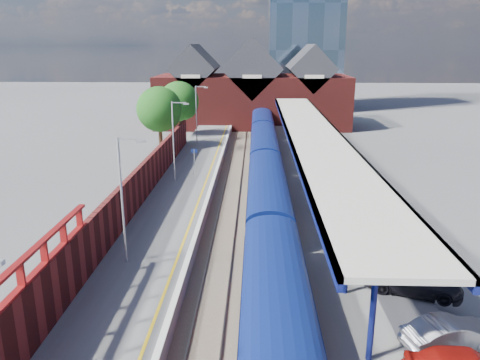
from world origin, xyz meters
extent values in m
plane|color=#5B5B5E|center=(0.00, 30.00, 0.00)|extent=(240.00, 240.00, 0.00)
cube|color=#473D33|center=(0.00, 20.00, 0.03)|extent=(6.00, 76.00, 0.06)
cube|color=slate|center=(-2.22, 20.00, 0.12)|extent=(0.07, 76.00, 0.14)
cube|color=slate|center=(-0.78, 20.00, 0.12)|extent=(0.07, 76.00, 0.14)
cube|color=slate|center=(0.78, 20.00, 0.12)|extent=(0.07, 76.00, 0.14)
cube|color=slate|center=(2.22, 20.00, 0.12)|extent=(0.07, 76.00, 0.14)
cube|color=#565659|center=(-5.50, 20.00, 0.50)|extent=(5.00, 76.00, 1.00)
cube|color=#565659|center=(6.00, 20.00, 0.50)|extent=(6.00, 76.00, 1.00)
cube|color=silver|center=(-3.15, 20.00, 1.02)|extent=(0.30, 76.00, 0.05)
cube|color=silver|center=(3.15, 20.00, 1.02)|extent=(0.30, 76.00, 0.05)
cube|color=yellow|center=(-3.75, 20.00, 1.01)|extent=(0.14, 76.00, 0.01)
cube|color=navy|center=(1.50, -1.51, 1.90)|extent=(2.80, 16.00, 2.50)
cube|color=navy|center=(1.50, -1.51, 3.15)|extent=(2.80, 16.00, 0.60)
cube|color=navy|center=(1.50, 15.09, 1.90)|extent=(2.80, 16.00, 2.50)
cube|color=navy|center=(1.50, 15.09, 3.15)|extent=(2.80, 16.00, 0.60)
cube|color=navy|center=(1.50, 31.69, 1.90)|extent=(2.80, 16.00, 2.50)
cube|color=navy|center=(1.50, 31.69, 3.15)|extent=(2.80, 16.00, 0.60)
cube|color=navy|center=(1.50, 48.29, 1.90)|extent=(2.80, 16.00, 2.50)
cube|color=navy|center=(1.50, 48.29, 3.15)|extent=(2.80, 16.00, 0.60)
cube|color=black|center=(0.08, 23.39, 2.35)|extent=(0.04, 60.54, 0.70)
cube|color=orange|center=(0.07, 23.39, 1.55)|extent=(0.03, 55.27, 0.30)
cube|color=#B00B12|center=(0.06, 23.39, 1.30)|extent=(0.03, 55.27, 0.30)
cube|color=black|center=(1.50, 53.89, 0.30)|extent=(2.00, 2.40, 0.60)
cylinder|color=navy|center=(5.00, -2.00, 3.10)|extent=(0.24, 0.24, 4.20)
cylinder|color=navy|center=(5.00, 3.00, 3.10)|extent=(0.24, 0.24, 4.20)
cylinder|color=navy|center=(5.00, 8.00, 3.10)|extent=(0.24, 0.24, 4.20)
cylinder|color=navy|center=(5.00, 13.00, 3.10)|extent=(0.24, 0.24, 4.20)
cylinder|color=navy|center=(5.00, 18.00, 3.10)|extent=(0.24, 0.24, 4.20)
cylinder|color=navy|center=(5.00, 23.00, 3.10)|extent=(0.24, 0.24, 4.20)
cylinder|color=navy|center=(5.00, 28.00, 3.10)|extent=(0.24, 0.24, 4.20)
cylinder|color=navy|center=(5.00, 33.00, 3.10)|extent=(0.24, 0.24, 4.20)
cylinder|color=navy|center=(5.00, 38.00, 3.10)|extent=(0.24, 0.24, 4.20)
cylinder|color=navy|center=(5.00, 43.00, 3.10)|extent=(0.24, 0.24, 4.20)
cube|color=beige|center=(5.50, 22.00, 5.35)|extent=(4.50, 52.00, 0.25)
cube|color=navy|center=(3.35, 22.00, 5.20)|extent=(0.20, 52.00, 0.55)
cube|color=navy|center=(7.65, 22.00, 5.20)|extent=(0.20, 52.00, 0.55)
cylinder|color=#A5A8AA|center=(-6.50, 6.00, 4.50)|extent=(0.12, 0.12, 7.00)
cube|color=#A5A8AA|center=(-5.90, 6.00, 7.90)|extent=(1.20, 0.08, 0.08)
cube|color=#A5A8AA|center=(-5.30, 6.00, 7.80)|extent=(0.45, 0.18, 0.12)
cylinder|color=#A5A8AA|center=(-6.50, 22.00, 4.50)|extent=(0.12, 0.12, 7.00)
cube|color=#A5A8AA|center=(-5.90, 22.00, 7.90)|extent=(1.20, 0.08, 0.08)
cube|color=#A5A8AA|center=(-5.30, 22.00, 7.80)|extent=(0.45, 0.18, 0.12)
cylinder|color=#A5A8AA|center=(-6.50, 38.00, 4.50)|extent=(0.12, 0.12, 7.00)
cube|color=#A5A8AA|center=(-5.90, 38.00, 7.90)|extent=(1.20, 0.08, 0.08)
cube|color=#A5A8AA|center=(-5.30, 38.00, 7.80)|extent=(0.45, 0.18, 0.12)
cylinder|color=#A5A8AA|center=(-5.00, 24.00, 2.25)|extent=(0.08, 0.08, 2.50)
cube|color=#0C194C|center=(-5.00, 24.00, 3.30)|extent=(0.55, 0.06, 0.35)
cube|color=#581917|center=(-8.10, 14.00, 2.40)|extent=(0.35, 50.00, 2.80)
cube|color=maroon|center=(-8.10, -3.00, 4.80)|extent=(0.30, 15.00, 0.12)
cube|color=maroon|center=(-8.10, -3.00, 3.85)|extent=(0.30, 15.00, 0.12)
cube|color=maroon|center=(-8.10, -2.00, 4.30)|extent=(0.30, 0.12, 1.00)
cube|color=maroon|center=(-8.10, 0.00, 4.30)|extent=(0.30, 0.12, 1.00)
cube|color=maroon|center=(-8.10, 2.00, 4.30)|extent=(0.30, 0.12, 1.00)
cube|color=maroon|center=(-8.10, 4.00, 4.30)|extent=(0.30, 0.12, 1.00)
cube|color=#581917|center=(0.00, 58.00, 4.00)|extent=(30.00, 12.00, 8.00)
cube|color=#232328|center=(-9.00, 58.00, 9.20)|extent=(7.13, 12.00, 7.13)
cube|color=#232328|center=(0.00, 58.00, 9.20)|extent=(9.16, 12.00, 9.16)
cube|color=#232328|center=(9.00, 58.00, 9.20)|extent=(7.13, 12.00, 7.13)
cube|color=beige|center=(-9.00, 51.95, 8.20)|extent=(2.80, 0.15, 0.50)
cube|color=beige|center=(0.00, 51.95, 8.20)|extent=(2.80, 0.15, 0.50)
cube|color=beige|center=(9.00, 51.95, 8.20)|extent=(2.80, 0.15, 0.50)
cube|color=slate|center=(10.00, 80.00, 20.00)|extent=(14.00, 14.00, 40.00)
cylinder|color=#382314|center=(-10.50, 36.00, 2.00)|extent=(0.44, 0.44, 4.00)
sphere|color=#164F15|center=(-10.50, 36.00, 5.50)|extent=(5.20, 5.20, 5.20)
sphere|color=#164F15|center=(-9.70, 35.50, 4.80)|extent=(3.20, 3.20, 3.20)
cylinder|color=#382314|center=(-9.50, 44.00, 2.00)|extent=(0.44, 0.44, 4.00)
sphere|color=#164F15|center=(-9.50, 44.00, 5.50)|extent=(5.20, 5.20, 5.20)
sphere|color=#164F15|center=(-8.70, 43.50, 4.80)|extent=(3.20, 3.20, 3.20)
imported|color=#ADAEB2|center=(8.32, -1.22, 1.63)|extent=(4.04, 2.37, 1.26)
imported|color=black|center=(8.23, 3.18, 1.67)|extent=(4.98, 3.34, 1.34)
imported|color=navy|center=(7.00, 17.33, 1.55)|extent=(4.07, 2.08, 1.10)
camera|label=1|loc=(0.61, -17.44, 12.52)|focal=35.00mm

